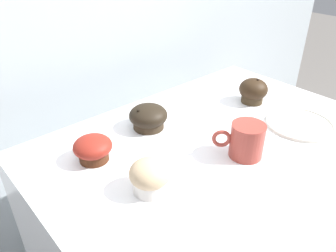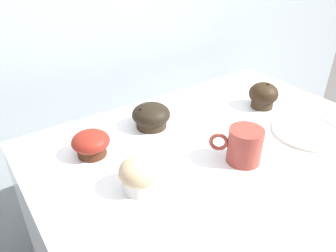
% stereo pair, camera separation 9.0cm
% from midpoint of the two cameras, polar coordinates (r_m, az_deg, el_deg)
% --- Properties ---
extents(wall_back, '(3.20, 0.10, 1.80)m').
position_cam_midpoint_polar(wall_back, '(1.38, -13.52, 8.52)').
color(wall_back, '#A8B2B7').
rests_on(wall_back, ground).
extents(display_counter, '(1.00, 0.64, 0.90)m').
position_cam_midpoint_polar(display_counter, '(1.25, 3.74, -19.45)').
color(display_counter, white).
rests_on(display_counter, ground).
extents(muffin_front_center, '(0.10, 0.10, 0.09)m').
position_cam_midpoint_polar(muffin_front_center, '(1.14, 12.42, 5.93)').
color(muffin_front_center, '#3B2D1C').
rests_on(muffin_front_center, display_counter).
extents(muffin_back_left, '(0.10, 0.10, 0.07)m').
position_cam_midpoint_polar(muffin_back_left, '(0.86, -15.90, -3.88)').
color(muffin_back_left, '#452313').
rests_on(muffin_back_left, display_counter).
extents(muffin_back_right, '(0.09, 0.09, 0.08)m').
position_cam_midpoint_polar(muffin_back_right, '(0.74, -6.71, -8.81)').
color(muffin_back_right, silver).
rests_on(muffin_back_right, display_counter).
extents(muffin_front_left, '(0.11, 0.11, 0.07)m').
position_cam_midpoint_polar(muffin_front_left, '(0.97, -6.12, 1.47)').
color(muffin_front_left, '#33271A').
rests_on(muffin_front_left, display_counter).
extents(coffee_cup, '(0.11, 0.11, 0.09)m').
position_cam_midpoint_polar(coffee_cup, '(0.85, 10.42, -2.54)').
color(coffee_cup, '#99382D').
rests_on(coffee_cup, display_counter).
extents(serving_plate, '(0.20, 0.20, 0.01)m').
position_cam_midpoint_polar(serving_plate, '(1.05, 19.69, 0.29)').
color(serving_plate, beige).
rests_on(serving_plate, display_counter).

